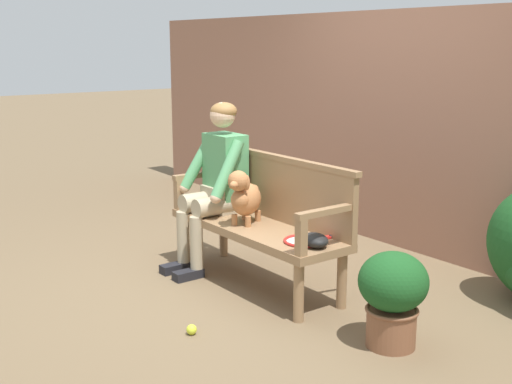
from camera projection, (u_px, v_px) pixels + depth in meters
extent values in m
plane|color=brown|center=(256.00, 284.00, 5.04)|extent=(40.00, 40.00, 0.00)
cube|color=#936651|center=(414.00, 131.00, 5.83)|extent=(8.00, 0.30, 2.07)
cube|color=#93704C|center=(256.00, 229.00, 4.95)|extent=(1.60, 0.51, 0.06)
cylinder|color=#93704C|center=(184.00, 241.00, 5.45)|extent=(0.07, 0.07, 0.41)
cylinder|color=#93704C|center=(299.00, 292.00, 4.32)|extent=(0.07, 0.07, 0.41)
cylinder|color=#93704C|center=(224.00, 233.00, 5.67)|extent=(0.07, 0.07, 0.41)
cylinder|color=#93704C|center=(342.00, 280.00, 4.55)|extent=(0.07, 0.07, 0.41)
cube|color=#93704C|center=(280.00, 191.00, 5.02)|extent=(1.60, 0.05, 0.46)
cube|color=#93704C|center=(280.00, 158.00, 4.96)|extent=(1.64, 0.06, 0.04)
cube|color=#93704C|center=(179.00, 195.00, 5.38)|extent=(0.06, 0.06, 0.24)
cube|color=#93704C|center=(201.00, 175.00, 5.48)|extent=(0.06, 0.51, 0.04)
cube|color=#93704C|center=(301.00, 238.00, 4.19)|extent=(0.06, 0.06, 0.24)
cube|color=#93704C|center=(327.00, 211.00, 4.29)|extent=(0.06, 0.51, 0.04)
cube|color=black|center=(175.00, 268.00, 5.30)|extent=(0.10, 0.24, 0.07)
cylinder|color=tan|center=(183.00, 237.00, 5.29)|extent=(0.10, 0.10, 0.42)
cylinder|color=tan|center=(200.00, 201.00, 5.33)|extent=(0.15, 0.32, 0.15)
cube|color=black|center=(188.00, 275.00, 5.14)|extent=(0.10, 0.24, 0.07)
cylinder|color=tan|center=(196.00, 243.00, 5.13)|extent=(0.10, 0.10, 0.42)
cylinder|color=tan|center=(213.00, 206.00, 5.17)|extent=(0.15, 0.32, 0.15)
cube|color=tan|center=(224.00, 198.00, 5.34)|extent=(0.32, 0.24, 0.20)
cube|color=#519960|center=(225.00, 166.00, 5.29)|extent=(0.34, 0.22, 0.52)
cylinder|color=#519960|center=(198.00, 162.00, 5.38)|extent=(0.14, 0.33, 0.45)
sphere|color=#DBB28E|center=(185.00, 187.00, 5.37)|extent=(0.09, 0.09, 0.09)
cylinder|color=#519960|center=(227.00, 169.00, 5.05)|extent=(0.14, 0.33, 0.45)
sphere|color=#DBB28E|center=(216.00, 198.00, 5.01)|extent=(0.09, 0.09, 0.09)
sphere|color=#DBB28E|center=(223.00, 115.00, 5.19)|extent=(0.20, 0.20, 0.20)
ellipsoid|color=olive|center=(224.00, 111.00, 5.19)|extent=(0.21, 0.21, 0.14)
cylinder|color=#AD7042|center=(234.00, 220.00, 4.92)|extent=(0.04, 0.04, 0.08)
cylinder|color=#AD7042|center=(248.00, 221.00, 4.88)|extent=(0.04, 0.04, 0.08)
cylinder|color=#AD7042|center=(245.00, 214.00, 5.08)|extent=(0.04, 0.04, 0.08)
cylinder|color=#AD7042|center=(258.00, 216.00, 5.04)|extent=(0.04, 0.04, 0.08)
ellipsoid|color=#AD7042|center=(246.00, 199.00, 4.95)|extent=(0.32, 0.36, 0.24)
sphere|color=#AD7042|center=(240.00, 200.00, 4.85)|extent=(0.14, 0.14, 0.14)
sphere|color=#AD7042|center=(238.00, 181.00, 4.79)|extent=(0.15, 0.15, 0.15)
ellipsoid|color=#AD7042|center=(234.00, 185.00, 4.73)|extent=(0.10, 0.11, 0.06)
ellipsoid|color=#AD7042|center=(231.00, 181.00, 4.83)|extent=(0.06, 0.05, 0.11)
ellipsoid|color=#AD7042|center=(247.00, 183.00, 4.78)|extent=(0.06, 0.05, 0.11)
sphere|color=#AD7042|center=(254.00, 189.00, 5.07)|extent=(0.07, 0.07, 0.07)
torus|color=red|center=(305.00, 241.00, 4.51)|extent=(0.35, 0.35, 0.02)
cylinder|color=silver|center=(305.00, 242.00, 4.51)|extent=(0.25, 0.25, 0.00)
cube|color=red|center=(326.00, 237.00, 4.57)|extent=(0.05, 0.08, 0.02)
cylinder|color=black|center=(343.00, 235.00, 4.63)|extent=(0.08, 0.22, 0.03)
ellipsoid|color=black|center=(315.00, 240.00, 4.40)|extent=(0.26, 0.23, 0.09)
sphere|color=#CCDB33|center=(192.00, 330.00, 4.16)|extent=(0.07, 0.07, 0.07)
cylinder|color=brown|center=(391.00, 328.00, 3.99)|extent=(0.30, 0.30, 0.23)
torus|color=brown|center=(392.00, 310.00, 3.96)|extent=(0.32, 0.32, 0.02)
ellipsoid|color=#194C1E|center=(393.00, 282.00, 3.92)|extent=(0.42, 0.42, 0.36)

